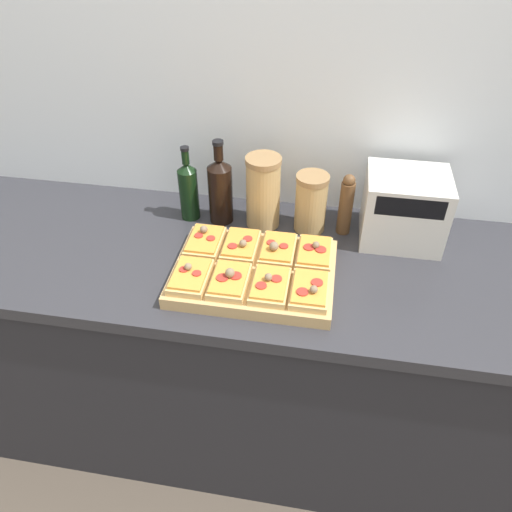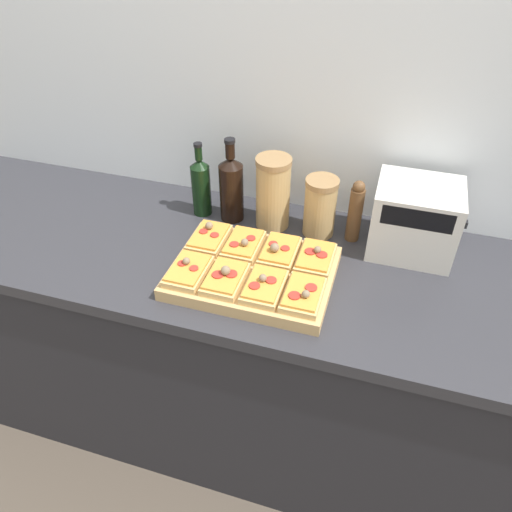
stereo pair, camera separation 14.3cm
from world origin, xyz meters
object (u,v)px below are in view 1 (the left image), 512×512
(grain_jar_short, at_px, (311,203))
(pepper_mill, at_px, (346,205))
(grain_jar_tall, at_px, (263,192))
(cutting_board, at_px, (254,273))
(olive_oil_bottle, at_px, (189,190))
(toaster_oven, at_px, (404,208))
(wine_bottle, at_px, (220,189))

(grain_jar_short, xyz_separation_m, pepper_mill, (0.11, -0.00, 0.00))
(grain_jar_tall, height_order, grain_jar_short, grain_jar_tall)
(grain_jar_tall, xyz_separation_m, grain_jar_short, (0.15, 0.00, -0.02))
(cutting_board, relative_size, grain_jar_tall, 1.88)
(olive_oil_bottle, relative_size, toaster_oven, 0.95)
(pepper_mill, bearing_deg, wine_bottle, 180.00)
(toaster_oven, bearing_deg, grain_jar_short, 179.83)
(grain_jar_tall, relative_size, grain_jar_short, 1.24)
(cutting_board, relative_size, grain_jar_short, 2.33)
(grain_jar_short, bearing_deg, grain_jar_tall, -180.00)
(cutting_board, height_order, olive_oil_bottle, olive_oil_bottle)
(olive_oil_bottle, bearing_deg, grain_jar_short, 0.00)
(toaster_oven, bearing_deg, pepper_mill, 179.72)
(grain_jar_tall, distance_m, grain_jar_short, 0.16)
(cutting_board, bearing_deg, grain_jar_tall, 93.96)
(grain_jar_short, bearing_deg, cutting_board, -115.99)
(grain_jar_tall, bearing_deg, grain_jar_short, 0.00)
(cutting_board, bearing_deg, toaster_oven, 33.19)
(cutting_board, relative_size, toaster_oven, 1.69)
(olive_oil_bottle, distance_m, grain_jar_short, 0.40)
(pepper_mill, relative_size, toaster_oven, 0.77)
(cutting_board, xyz_separation_m, olive_oil_bottle, (-0.27, 0.28, 0.09))
(cutting_board, xyz_separation_m, grain_jar_tall, (-0.02, 0.28, 0.10))
(cutting_board, relative_size, olive_oil_bottle, 1.77)
(grain_jar_short, relative_size, toaster_oven, 0.73)
(olive_oil_bottle, distance_m, wine_bottle, 0.11)
(wine_bottle, relative_size, pepper_mill, 1.37)
(grain_jar_tall, xyz_separation_m, toaster_oven, (0.44, -0.00, -0.01))
(cutting_board, xyz_separation_m, toaster_oven, (0.42, 0.28, 0.09))
(cutting_board, bearing_deg, pepper_mill, 48.48)
(olive_oil_bottle, distance_m, pepper_mill, 0.51)
(olive_oil_bottle, bearing_deg, pepper_mill, 0.00)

